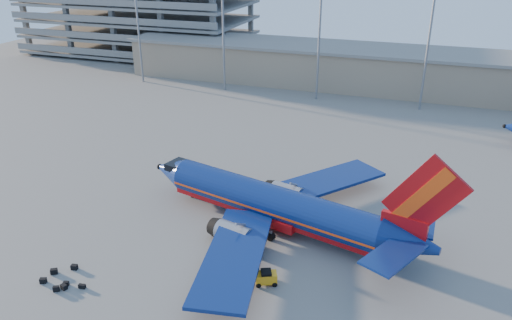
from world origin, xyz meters
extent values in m
plane|color=slate|center=(0.00, 0.00, 0.00)|extent=(220.00, 220.00, 0.00)
cube|color=gray|center=(10.00, 58.00, 4.00)|extent=(120.00, 15.00, 8.00)
cube|color=slate|center=(10.00, 58.00, 8.20)|extent=(122.00, 16.00, 0.60)
cube|color=slate|center=(-62.00, 74.00, 1.00)|extent=(60.00, 30.00, 0.70)
cube|color=slate|center=(-62.00, 74.00, 5.20)|extent=(60.00, 30.00, 0.70)
cube|color=slate|center=(-62.00, 74.00, 9.40)|extent=(60.00, 30.00, 0.70)
cube|color=slate|center=(-62.00, 74.00, 13.60)|extent=(60.00, 30.00, 0.70)
cube|color=slate|center=(-62.00, 87.00, 10.50)|extent=(1.20, 1.20, 21.00)
cylinder|color=gray|center=(-45.00, 46.00, 14.00)|extent=(0.44, 0.44, 28.00)
cylinder|color=gray|center=(-25.00, 46.00, 14.00)|extent=(0.44, 0.44, 28.00)
cylinder|color=gray|center=(-5.00, 46.00, 14.00)|extent=(0.44, 0.44, 28.00)
cylinder|color=gray|center=(15.00, 46.00, 14.00)|extent=(0.44, 0.44, 28.00)
cylinder|color=navy|center=(1.41, -3.11, 2.86)|extent=(25.65, 10.02, 3.93)
cube|color=#AF0E11|center=(1.41, -3.11, 1.86)|extent=(25.47, 9.30, 1.38)
cube|color=#E94913|center=(1.41, -3.11, 2.60)|extent=(25.66, 10.06, 0.23)
cone|color=navy|center=(-13.09, 0.54, 2.86)|extent=(5.28, 4.89, 3.93)
cube|color=black|center=(-11.76, 0.21, 3.87)|extent=(3.14, 3.30, 0.85)
cone|color=navy|center=(16.44, -6.88, 3.24)|extent=(6.31, 5.15, 3.93)
cube|color=#AF0E11|center=(15.62, -6.68, 4.67)|extent=(4.46, 1.65, 2.33)
cube|color=#AF0E11|center=(17.06, -7.04, 8.38)|extent=(7.64, 2.23, 8.47)
cube|color=#E94913|center=(16.85, -6.99, 8.38)|extent=(5.13, 1.70, 6.64)
cube|color=navy|center=(16.91, -3.28, 3.82)|extent=(3.43, 6.90, 0.23)
cube|color=navy|center=(15.15, -10.28, 3.82)|extent=(5.85, 7.50, 0.23)
cube|color=navy|center=(5.24, 5.56, 1.91)|extent=(14.33, 16.21, 0.37)
cube|color=navy|center=(0.68, -12.55, 1.91)|extent=(8.05, 17.11, 0.37)
cube|color=#AF0E11|center=(1.93, -3.24, 1.43)|extent=(7.18, 5.57, 1.06)
cylinder|color=gray|center=(1.53, 2.56, 1.22)|extent=(4.25, 3.09, 2.23)
cylinder|color=gray|center=(-1.17, -8.15, 1.22)|extent=(4.25, 3.09, 2.23)
cylinder|color=gray|center=(-9.90, -0.26, 0.58)|extent=(0.31, 0.31, 1.17)
cylinder|color=black|center=(-9.90, -0.26, 0.34)|extent=(0.72, 0.42, 0.68)
cylinder|color=black|center=(3.63, -0.82, 0.45)|extent=(1.01, 0.78, 0.89)
cylinder|color=black|center=(2.29, -6.17, 0.45)|extent=(1.01, 0.78, 0.89)
cube|color=orange|center=(4.15, -13.37, 0.71)|extent=(2.27, 1.85, 0.94)
cube|color=black|center=(4.15, -13.37, 1.27)|extent=(1.29, 1.33, 0.33)
cylinder|color=black|center=(3.25, -13.21, 0.24)|extent=(0.52, 0.36, 0.49)
cylinder|color=black|center=(3.68, -14.16, 0.24)|extent=(0.52, 0.36, 0.49)
cylinder|color=black|center=(4.62, -12.59, 0.24)|extent=(0.52, 0.36, 0.49)
cylinder|color=black|center=(5.05, -13.54, 0.24)|extent=(0.52, 0.36, 0.49)
cube|color=black|center=(-15.61, -20.25, 0.25)|extent=(0.70, 0.59, 0.51)
cube|color=black|center=(-13.18, -20.35, 0.25)|extent=(0.69, 0.59, 0.49)
cube|color=black|center=(-13.64, -20.84, 0.27)|extent=(0.63, 0.52, 0.55)
cube|color=black|center=(-15.60, -18.77, 0.27)|extent=(0.75, 0.68, 0.54)
cube|color=black|center=(-13.32, -19.86, 0.23)|extent=(0.56, 0.43, 0.45)
cube|color=black|center=(-11.69, -19.68, 0.21)|extent=(0.69, 0.41, 0.41)
cube|color=black|center=(-14.23, -17.51, 0.25)|extent=(0.67, 0.53, 0.50)
camera|label=1|loc=(15.94, -49.49, 29.59)|focal=35.00mm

